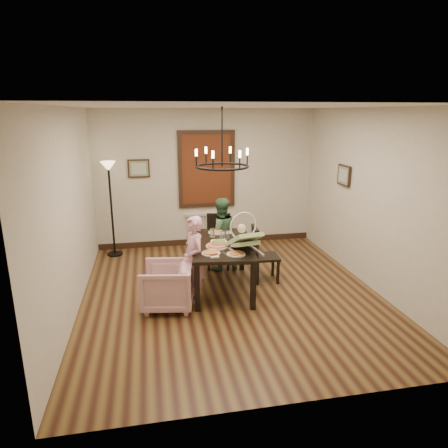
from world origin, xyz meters
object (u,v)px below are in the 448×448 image
object	(u,v)px
armchair	(167,286)
elderly_woman	(194,266)
dining_table	(222,248)
drinking_glass	(223,235)
chair_right	(266,254)
chair_far	(218,242)
baby_bouncer	(244,238)
floor_lamp	(112,210)
seated_man	(220,240)

from	to	relation	value
armchair	elderly_woman	bearing A→B (deg)	121.83
dining_table	elderly_woman	size ratio (longest dim) A/B	1.61
elderly_woman	drinking_glass	xyz separation A→B (m)	(0.52, 0.47, 0.30)
chair_right	elderly_woman	xyz separation A→B (m)	(-1.25, -0.48, 0.06)
dining_table	armchair	bearing A→B (deg)	-144.32
dining_table	chair_far	size ratio (longest dim) A/B	1.79
elderly_woman	baby_bouncer	distance (m)	0.85
chair_far	armchair	distance (m)	1.72
armchair	baby_bouncer	size ratio (longest dim) A/B	1.18
chair_right	floor_lamp	world-z (taller)	floor_lamp
dining_table	elderly_woman	distance (m)	0.59
armchair	chair_far	bearing A→B (deg)	153.80
seated_man	baby_bouncer	distance (m)	1.30
elderly_woman	chair_far	bearing A→B (deg)	139.36
chair_right	elderly_woman	size ratio (longest dim) A/B	0.88
chair_right	elderly_woman	world-z (taller)	elderly_woman
drinking_glass	seated_man	bearing A→B (deg)	82.98
chair_right	drinking_glass	size ratio (longest dim) A/B	6.42
elderly_woman	floor_lamp	world-z (taller)	floor_lamp
dining_table	baby_bouncer	distance (m)	0.56
dining_table	chair_right	bearing A→B (deg)	19.46
dining_table	baby_bouncer	size ratio (longest dim) A/B	2.81
dining_table	drinking_glass	world-z (taller)	drinking_glass
dining_table	chair_far	world-z (taller)	chair_far
seated_man	drinking_glass	distance (m)	0.72
chair_far	baby_bouncer	bearing A→B (deg)	-72.79
floor_lamp	seated_man	bearing A→B (deg)	-30.19
chair_far	drinking_glass	distance (m)	0.83
chair_right	elderly_woman	distance (m)	1.34
floor_lamp	drinking_glass	bearing A→B (deg)	-43.80
baby_bouncer	drinking_glass	bearing A→B (deg)	99.31
chair_far	drinking_glass	size ratio (longest dim) A/B	6.54
drinking_glass	floor_lamp	xyz separation A→B (m)	(-1.84, 1.77, 0.07)
elderly_woman	floor_lamp	bearing A→B (deg)	-164.56
armchair	elderly_woman	size ratio (longest dim) A/B	0.68
chair_right	floor_lamp	distance (m)	3.14
armchair	baby_bouncer	distance (m)	1.30
seated_man	baby_bouncer	bearing A→B (deg)	87.55
chair_right	floor_lamp	xyz separation A→B (m)	(-2.57, 1.76, 0.43)
chair_far	baby_bouncer	size ratio (longest dim) A/B	1.57
armchair	floor_lamp	bearing A→B (deg)	-149.98
elderly_woman	baby_bouncer	size ratio (longest dim) A/B	1.75
chair_far	seated_man	xyz separation A→B (m)	(0.02, -0.11, 0.06)
chair_right	floor_lamp	bearing A→B (deg)	59.02
dining_table	drinking_glass	distance (m)	0.23
chair_right	armchair	distance (m)	1.79
dining_table	seated_man	xyz separation A→B (m)	(0.12, 0.80, -0.13)
dining_table	floor_lamp	world-z (taller)	floor_lamp
chair_far	elderly_woman	size ratio (longest dim) A/B	0.90
armchair	drinking_glass	bearing A→B (deg)	133.74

